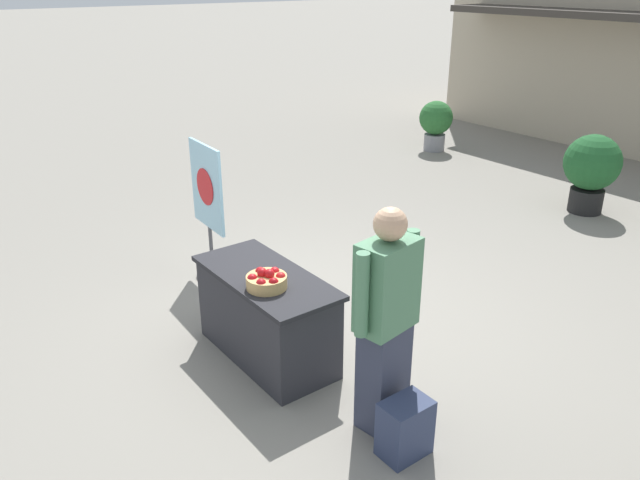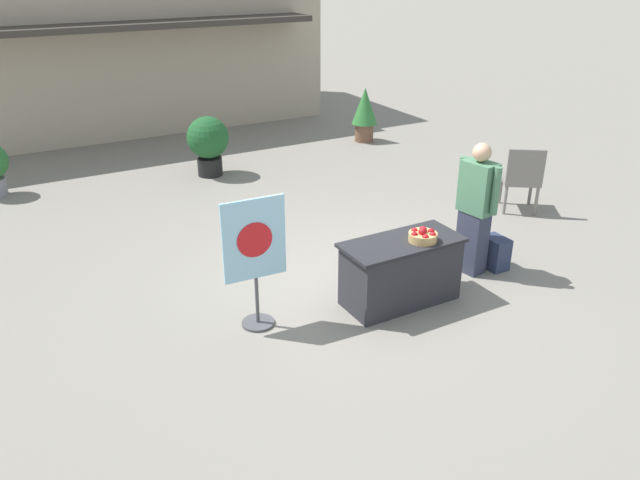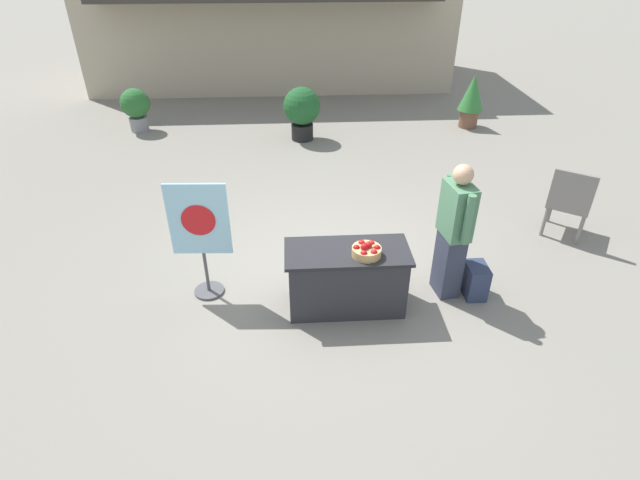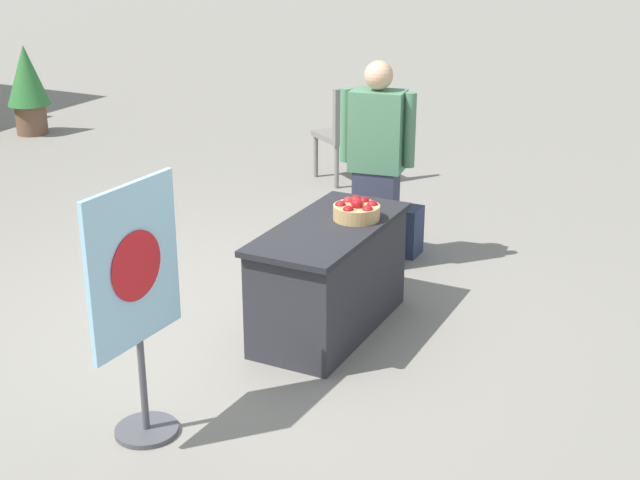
{
  "view_description": "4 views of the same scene",
  "coord_description": "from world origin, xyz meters",
  "px_view_note": "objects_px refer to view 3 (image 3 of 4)",
  "views": [
    {
      "loc": [
        4.1,
        -3.1,
        3.05
      ],
      "look_at": [
        0.16,
        -0.14,
        0.93
      ],
      "focal_mm": 35.0,
      "sensor_mm": 36.0,
      "label": 1
    },
    {
      "loc": [
        -3.72,
        -5.79,
        3.72
      ],
      "look_at": [
        -0.39,
        0.16,
        0.56
      ],
      "focal_mm": 35.0,
      "sensor_mm": 36.0,
      "label": 2
    },
    {
      "loc": [
        -0.4,
        -5.28,
        3.84
      ],
      "look_at": [
        -0.12,
        -0.69,
        0.91
      ],
      "focal_mm": 28.0,
      "sensor_mm": 36.0,
      "label": 3
    },
    {
      "loc": [
        -4.89,
        -3.2,
        2.81
      ],
      "look_at": [
        0.19,
        -0.64,
        0.65
      ],
      "focal_mm": 50.0,
      "sensor_mm": 36.0,
      "label": 4
    }
  ],
  "objects_px": {
    "person_visitor": "(454,231)",
    "potted_plant_far_right": "(136,106)",
    "poster_board": "(201,234)",
    "backpack": "(475,281)",
    "potted_plant_near_left": "(302,109)",
    "display_table": "(346,278)",
    "patio_chair": "(570,200)",
    "apple_basket": "(367,251)",
    "potted_plant_near_right": "(472,98)"
  },
  "relations": [
    {
      "from": "poster_board",
      "to": "apple_basket",
      "type": "bearing_deg",
      "value": 79.13
    },
    {
      "from": "display_table",
      "to": "backpack",
      "type": "distance_m",
      "value": 1.58
    },
    {
      "from": "poster_board",
      "to": "potted_plant_near_right",
      "type": "xyz_separation_m",
      "value": [
        4.99,
        5.58,
        -0.19
      ]
    },
    {
      "from": "display_table",
      "to": "patio_chair",
      "type": "height_order",
      "value": "patio_chair"
    },
    {
      "from": "person_visitor",
      "to": "potted_plant_near_right",
      "type": "relative_size",
      "value": 1.47
    },
    {
      "from": "person_visitor",
      "to": "potted_plant_near_left",
      "type": "distance_m",
      "value": 5.45
    },
    {
      "from": "patio_chair",
      "to": "potted_plant_far_right",
      "type": "xyz_separation_m",
      "value": [
        -7.13,
        4.77,
        -0.06
      ]
    },
    {
      "from": "backpack",
      "to": "poster_board",
      "type": "height_order",
      "value": "poster_board"
    },
    {
      "from": "person_visitor",
      "to": "potted_plant_near_left",
      "type": "relative_size",
      "value": 1.56
    },
    {
      "from": "potted_plant_far_right",
      "to": "person_visitor",
      "type": "bearing_deg",
      "value": -49.32
    },
    {
      "from": "display_table",
      "to": "poster_board",
      "type": "height_order",
      "value": "poster_board"
    },
    {
      "from": "poster_board",
      "to": "backpack",
      "type": "bearing_deg",
      "value": 88.55
    },
    {
      "from": "apple_basket",
      "to": "person_visitor",
      "type": "distance_m",
      "value": 1.08
    },
    {
      "from": "patio_chair",
      "to": "potted_plant_near_left",
      "type": "distance_m",
      "value": 5.42
    },
    {
      "from": "display_table",
      "to": "potted_plant_near_left",
      "type": "relative_size",
      "value": 1.29
    },
    {
      "from": "backpack",
      "to": "apple_basket",
      "type": "bearing_deg",
      "value": -171.43
    },
    {
      "from": "apple_basket",
      "to": "person_visitor",
      "type": "height_order",
      "value": "person_visitor"
    },
    {
      "from": "patio_chair",
      "to": "backpack",
      "type": "bearing_deg",
      "value": 162.04
    },
    {
      "from": "display_table",
      "to": "potted_plant_near_left",
      "type": "height_order",
      "value": "potted_plant_near_left"
    },
    {
      "from": "poster_board",
      "to": "potted_plant_near_left",
      "type": "relative_size",
      "value": 1.36
    },
    {
      "from": "person_visitor",
      "to": "potted_plant_near_right",
      "type": "bearing_deg",
      "value": -118.83
    },
    {
      "from": "poster_board",
      "to": "potted_plant_near_left",
      "type": "height_order",
      "value": "poster_board"
    },
    {
      "from": "person_visitor",
      "to": "poster_board",
      "type": "bearing_deg",
      "value": -11.76
    },
    {
      "from": "display_table",
      "to": "backpack",
      "type": "height_order",
      "value": "display_table"
    },
    {
      "from": "apple_basket",
      "to": "patio_chair",
      "type": "relative_size",
      "value": 0.31
    },
    {
      "from": "poster_board",
      "to": "patio_chair",
      "type": "height_order",
      "value": "poster_board"
    },
    {
      "from": "person_visitor",
      "to": "potted_plant_far_right",
      "type": "distance_m",
      "value": 7.84
    },
    {
      "from": "display_table",
      "to": "potted_plant_near_right",
      "type": "height_order",
      "value": "potted_plant_near_right"
    },
    {
      "from": "display_table",
      "to": "potted_plant_near_left",
      "type": "xyz_separation_m",
      "value": [
        -0.35,
        5.4,
        0.24
      ]
    },
    {
      "from": "backpack",
      "to": "patio_chair",
      "type": "bearing_deg",
      "value": 36.55
    },
    {
      "from": "apple_basket",
      "to": "potted_plant_near_right",
      "type": "relative_size",
      "value": 0.28
    },
    {
      "from": "apple_basket",
      "to": "person_visitor",
      "type": "xyz_separation_m",
      "value": [
        1.04,
        0.3,
        0.02
      ]
    },
    {
      "from": "display_table",
      "to": "potted_plant_far_right",
      "type": "distance_m",
      "value": 7.25
    },
    {
      "from": "potted_plant_near_left",
      "to": "potted_plant_far_right",
      "type": "height_order",
      "value": "potted_plant_near_left"
    },
    {
      "from": "person_visitor",
      "to": "poster_board",
      "type": "distance_m",
      "value": 2.89
    },
    {
      "from": "person_visitor",
      "to": "potted_plant_far_right",
      "type": "bearing_deg",
      "value": -58.04
    },
    {
      "from": "backpack",
      "to": "potted_plant_near_right",
      "type": "height_order",
      "value": "potted_plant_near_right"
    },
    {
      "from": "backpack",
      "to": "potted_plant_near_left",
      "type": "distance_m",
      "value": 5.65
    },
    {
      "from": "display_table",
      "to": "backpack",
      "type": "relative_size",
      "value": 3.33
    },
    {
      "from": "display_table",
      "to": "apple_basket",
      "type": "xyz_separation_m",
      "value": [
        0.2,
        -0.11,
        0.45
      ]
    },
    {
      "from": "potted_plant_near_right",
      "to": "display_table",
      "type": "bearing_deg",
      "value": -119.39
    },
    {
      "from": "potted_plant_far_right",
      "to": "potted_plant_near_right",
      "type": "bearing_deg",
      "value": -1.61
    },
    {
      "from": "backpack",
      "to": "potted_plant_near_right",
      "type": "xyz_separation_m",
      "value": [
        1.77,
        5.83,
        0.43
      ]
    },
    {
      "from": "potted_plant_near_right",
      "to": "potted_plant_far_right",
      "type": "bearing_deg",
      "value": 178.39
    },
    {
      "from": "display_table",
      "to": "apple_basket",
      "type": "relative_size",
      "value": 4.33
    },
    {
      "from": "apple_basket",
      "to": "patio_chair",
      "type": "xyz_separation_m",
      "value": [
        3.07,
        1.46,
        -0.25
      ]
    },
    {
      "from": "patio_chair",
      "to": "potted_plant_far_right",
      "type": "bearing_deg",
      "value": 91.68
    },
    {
      "from": "display_table",
      "to": "potted_plant_near_left",
      "type": "distance_m",
      "value": 5.42
    },
    {
      "from": "person_visitor",
      "to": "poster_board",
      "type": "relative_size",
      "value": 1.14
    },
    {
      "from": "patio_chair",
      "to": "potted_plant_far_right",
      "type": "relative_size",
      "value": 1.15
    }
  ]
}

